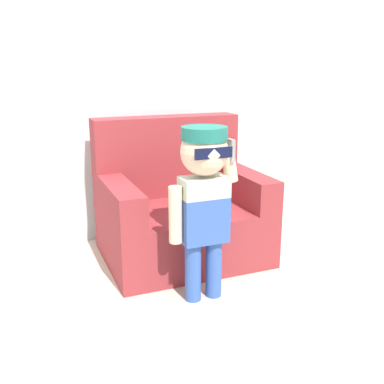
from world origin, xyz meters
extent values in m
plane|color=beige|center=(0.00, 0.00, 0.00)|extent=(10.00, 10.00, 0.00)
cube|color=silver|center=(0.00, 0.59, 1.30)|extent=(10.00, 0.05, 2.60)
cube|color=maroon|center=(0.08, -0.03, 0.20)|extent=(1.14, 0.91, 0.40)
cube|color=maroon|center=(0.08, 0.32, 0.71)|extent=(1.14, 0.21, 0.62)
cube|color=maroon|center=(-0.40, -0.14, 0.52)|extent=(0.18, 0.69, 0.23)
cube|color=maroon|center=(0.56, -0.14, 0.52)|extent=(0.18, 0.69, 0.23)
cylinder|color=#3356AD|center=(-0.09, -0.66, 0.19)|extent=(0.10, 0.10, 0.38)
cylinder|color=#3356AD|center=(0.05, -0.66, 0.19)|extent=(0.10, 0.10, 0.38)
cube|color=#3356AD|center=(-0.02, -0.66, 0.52)|extent=(0.28, 0.16, 0.28)
cube|color=#B7C6B2|center=(-0.02, -0.66, 0.72)|extent=(0.28, 0.16, 0.12)
sphere|color=beige|center=(-0.02, -0.66, 0.92)|extent=(0.28, 0.28, 0.28)
cylinder|color=#1E7066|center=(-0.02, -0.66, 1.03)|extent=(0.26, 0.26, 0.08)
cube|color=#1E7066|center=(-0.02, -0.53, 1.00)|extent=(0.16, 0.13, 0.01)
cube|color=#0F1433|center=(-0.02, -0.79, 0.94)|extent=(0.22, 0.01, 0.06)
cylinder|color=beige|center=(-0.20, -0.66, 0.57)|extent=(0.08, 0.08, 0.34)
cylinder|color=beige|center=(0.14, -0.66, 0.83)|extent=(0.11, 0.08, 0.20)
cube|color=gray|center=(0.14, -0.68, 0.92)|extent=(0.02, 0.07, 0.13)
cylinder|color=beige|center=(0.95, 0.16, 0.01)|extent=(0.22, 0.22, 0.02)
cylinder|color=beige|center=(0.95, 0.16, 0.24)|extent=(0.06, 0.06, 0.48)
cylinder|color=beige|center=(0.95, 0.16, 0.49)|extent=(0.34, 0.34, 0.02)
camera|label=1|loc=(-1.04, -2.97, 1.41)|focal=42.00mm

